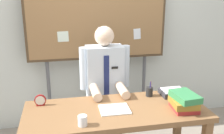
# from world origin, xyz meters

# --- Properties ---
(back_wall) EXTENTS (6.40, 0.08, 2.70)m
(back_wall) POSITION_xyz_m (0.00, 1.26, 1.35)
(back_wall) COLOR silver
(back_wall) RESTS_ON ground_plane
(desk) EXTENTS (1.66, 0.69, 0.75)m
(desk) POSITION_xyz_m (0.00, 0.00, 0.65)
(desk) COLOR brown
(desk) RESTS_ON ground_plane
(person) EXTENTS (0.55, 0.56, 1.43)m
(person) POSITION_xyz_m (0.00, 0.57, 0.67)
(person) COLOR #2D2D33
(person) RESTS_ON ground_plane
(bulletin_board) EXTENTS (1.73, 0.09, 2.10)m
(bulletin_board) POSITION_xyz_m (-0.00, 1.06, 1.50)
(bulletin_board) COLOR #4C3823
(bulletin_board) RESTS_ON ground_plane
(book_stack) EXTENTS (0.24, 0.29, 0.16)m
(book_stack) POSITION_xyz_m (0.60, -0.14, 0.83)
(book_stack) COLOR #B22D2D
(book_stack) RESTS_ON desk
(open_notebook) EXTENTS (0.27, 0.23, 0.01)m
(open_notebook) POSITION_xyz_m (-0.02, -0.02, 0.76)
(open_notebook) COLOR white
(open_notebook) RESTS_ON desk
(desk_clock) EXTENTS (0.11, 0.04, 0.11)m
(desk_clock) POSITION_xyz_m (-0.68, 0.22, 0.80)
(desk_clock) COLOR maroon
(desk_clock) RESTS_ON desk
(coffee_mug) EXTENTS (0.08, 0.08, 0.09)m
(coffee_mug) POSITION_xyz_m (-0.33, -0.24, 0.79)
(coffee_mug) COLOR white
(coffee_mug) RESTS_ON desk
(pen_holder) EXTENTS (0.07, 0.07, 0.16)m
(pen_holder) POSITION_xyz_m (0.40, 0.22, 0.80)
(pen_holder) COLOR #262626
(pen_holder) RESTS_ON desk
(paper_tray) EXTENTS (0.26, 0.20, 0.06)m
(paper_tray) POSITION_xyz_m (0.65, 0.20, 0.78)
(paper_tray) COLOR #333338
(paper_tray) RESTS_ON desk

